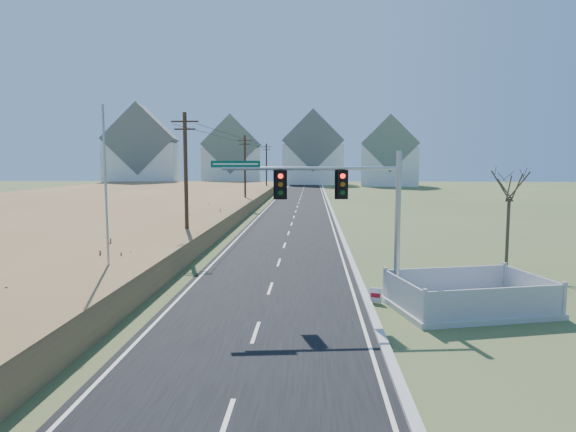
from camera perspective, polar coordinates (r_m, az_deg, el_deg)
The scene contains 16 objects.
ground at distance 19.68m, azimuth -2.96°, elevation -11.05°, with size 260.00×260.00×0.00m, color #48582B.
road at distance 68.98m, azimuth 1.14°, elevation 1.30°, with size 8.00×180.00×0.06m, color black.
curb at distance 68.98m, azimuth 4.59°, elevation 1.33°, with size 0.30×180.00×0.18m, color #B2AFA8.
reed_marsh at distance 64.37m, azimuth -21.01°, elevation 1.11°, with size 38.00×110.00×1.30m, color #9E7747.
utility_pole_near at distance 34.75m, azimuth -11.28°, elevation 4.14°, with size 1.80×0.26×9.00m.
utility_pole_mid at distance 64.27m, azimuth -4.80°, elevation 5.08°, with size 1.80×0.26×9.00m.
utility_pole_far at distance 94.09m, azimuth -2.41°, elevation 5.42°, with size 1.80×0.26×9.00m.
condo_nw at distance 125.24m, azimuth -15.97°, elevation 6.74°, with size 17.69×13.38×19.05m.
condo_nnw at distance 128.26m, azimuth -6.24°, elevation 6.57°, with size 14.93×11.17×17.03m.
condo_n at distance 130.72m, azimuth 2.79°, elevation 6.89°, with size 15.27×10.20×18.54m.
condo_ne at distance 124.04m, azimuth 11.19°, elevation 6.47°, with size 14.12×10.51×16.52m.
traffic_signal_mast at distance 20.96m, azimuth 7.33°, elevation 0.89°, with size 7.79×1.09×6.22m.
fence_enclosure at distance 21.59m, azimuth 19.39°, elevation -9.10°, with size 6.55×5.21×1.32m.
open_sign at distance 21.58m, azimuth 9.69°, elevation -8.68°, with size 0.48×0.25×0.62m.
flagpole at distance 23.54m, azimuth -19.48°, elevation -0.41°, with size 0.37×0.37×8.20m.
bare_tree at distance 29.84m, azimuth 23.43°, elevation 3.38°, with size 2.17×2.17×5.76m.
Camera 1 is at (1.89, -18.71, 5.80)m, focal length 32.00 mm.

